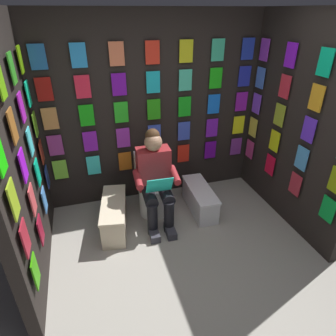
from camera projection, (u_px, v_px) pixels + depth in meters
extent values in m
plane|color=#9E998E|center=(205.00, 296.00, 2.76)|extent=(30.00, 30.00, 0.00)
cube|color=black|center=(152.00, 112.00, 3.80)|extent=(2.96, 0.10, 2.42)
cube|color=#7AD333|center=(60.00, 170.00, 3.71)|extent=(0.17, 0.01, 0.26)
cube|color=#36DFD8|center=(94.00, 165.00, 3.82)|extent=(0.17, 0.01, 0.26)
cube|color=#B75813|center=(125.00, 161.00, 3.92)|extent=(0.17, 0.01, 0.26)
cube|color=#28A46E|center=(155.00, 157.00, 4.03)|extent=(0.17, 0.01, 0.26)
cube|color=red|center=(183.00, 153.00, 4.13)|extent=(0.17, 0.01, 0.26)
cube|color=#620CA0|center=(210.00, 150.00, 4.24)|extent=(0.17, 0.01, 0.26)
cube|color=#773293|center=(236.00, 146.00, 4.34)|extent=(0.17, 0.01, 0.26)
cube|color=#8F3085|center=(55.00, 145.00, 3.55)|extent=(0.17, 0.01, 0.26)
cube|color=purple|center=(90.00, 142.00, 3.66)|extent=(0.17, 0.01, 0.26)
cube|color=purple|center=(123.00, 138.00, 3.76)|extent=(0.17, 0.01, 0.26)
cube|color=blue|center=(154.00, 134.00, 3.87)|extent=(0.17, 0.01, 0.26)
cube|color=blue|center=(184.00, 131.00, 3.97)|extent=(0.17, 0.01, 0.26)
cube|color=purple|center=(212.00, 128.00, 4.08)|extent=(0.17, 0.01, 0.26)
cube|color=yellow|center=(239.00, 125.00, 4.18)|extent=(0.17, 0.01, 0.26)
cube|color=#CC8144|center=(50.00, 119.00, 3.39)|extent=(0.17, 0.01, 0.26)
cube|color=#13AB11|center=(87.00, 115.00, 3.49)|extent=(0.17, 0.01, 0.26)
cube|color=green|center=(121.00, 112.00, 3.60)|extent=(0.17, 0.01, 0.26)
cube|color=#21A111|center=(154.00, 109.00, 3.70)|extent=(0.17, 0.01, 0.26)
cube|color=#12A919|center=(185.00, 107.00, 3.81)|extent=(0.17, 0.01, 0.26)
cube|color=blue|center=(214.00, 104.00, 3.91)|extent=(0.17, 0.01, 0.26)
cube|color=purple|center=(241.00, 102.00, 4.02)|extent=(0.17, 0.01, 0.26)
cube|color=#9D110E|center=(44.00, 89.00, 3.23)|extent=(0.17, 0.01, 0.26)
cube|color=#ED203D|center=(83.00, 87.00, 3.33)|extent=(0.17, 0.01, 0.26)
cube|color=#6B0EA9|center=(119.00, 85.00, 3.44)|extent=(0.17, 0.01, 0.26)
cube|color=#16B4C9|center=(153.00, 82.00, 3.54)|extent=(0.17, 0.01, 0.26)
cube|color=#3FC8A1|center=(185.00, 80.00, 3.65)|extent=(0.17, 0.01, 0.26)
cube|color=#1ABB17|center=(216.00, 78.00, 3.75)|extent=(0.17, 0.01, 0.26)
cube|color=#212AA7|center=(244.00, 76.00, 3.86)|extent=(0.17, 0.01, 0.26)
cube|color=#1F59A8|center=(38.00, 57.00, 3.07)|extent=(0.17, 0.01, 0.26)
cube|color=#278FE1|center=(78.00, 55.00, 3.17)|extent=(0.17, 0.01, 0.26)
cube|color=#E3714A|center=(117.00, 54.00, 3.27)|extent=(0.17, 0.01, 0.26)
cube|color=red|center=(152.00, 53.00, 3.38)|extent=(0.17, 0.01, 0.26)
cube|color=#CBCB1A|center=(186.00, 51.00, 3.48)|extent=(0.17, 0.01, 0.26)
cube|color=#35B98A|center=(218.00, 50.00, 3.59)|extent=(0.17, 0.01, 0.26)
cube|color=#1F36A8|center=(248.00, 49.00, 3.69)|extent=(0.17, 0.01, 0.26)
cube|color=black|center=(298.00, 126.00, 3.34)|extent=(0.10, 1.88, 2.42)
cube|color=#BF3879|center=(250.00, 149.00, 4.26)|extent=(0.01, 0.17, 0.26)
cube|color=red|center=(270.00, 165.00, 3.83)|extent=(0.01, 0.17, 0.26)
cube|color=#AD2838|center=(295.00, 184.00, 3.41)|extent=(0.01, 0.17, 0.26)
cube|color=#0C9936|center=(328.00, 209.00, 2.98)|extent=(0.01, 0.17, 0.26)
cube|color=gold|center=(253.00, 127.00, 4.10)|extent=(0.01, 0.17, 0.26)
cube|color=yellow|center=(274.00, 141.00, 3.67)|extent=(0.01, 0.17, 0.26)
cube|color=#4493D5|center=(302.00, 158.00, 3.24)|extent=(0.01, 0.17, 0.26)
cube|color=#7943E3|center=(256.00, 104.00, 3.94)|extent=(0.01, 0.17, 0.26)
cube|color=#95A927|center=(279.00, 115.00, 3.51)|extent=(0.01, 0.17, 0.26)
cube|color=#582CD6|center=(309.00, 130.00, 3.08)|extent=(0.01, 0.17, 0.26)
cube|color=#446FD3|center=(260.00, 78.00, 3.77)|extent=(0.01, 0.17, 0.26)
cube|color=red|center=(285.00, 87.00, 3.35)|extent=(0.01, 0.17, 0.26)
cube|color=orange|center=(316.00, 98.00, 2.92)|extent=(0.01, 0.17, 0.26)
cube|color=purple|center=(264.00, 50.00, 3.61)|extent=(0.01, 0.17, 0.26)
cube|color=#8317DE|center=(291.00, 55.00, 3.18)|extent=(0.01, 0.17, 0.26)
cube|color=#0BB67E|center=(325.00, 62.00, 2.76)|extent=(0.01, 0.17, 0.26)
cube|color=black|center=(18.00, 159.00, 2.60)|extent=(0.10, 1.88, 2.42)
cube|color=#34A20B|center=(36.00, 271.00, 2.27)|extent=(0.01, 0.17, 0.26)
cube|color=maroon|center=(41.00, 230.00, 2.70)|extent=(0.01, 0.17, 0.26)
cube|color=#4F96EC|center=(45.00, 200.00, 3.13)|extent=(0.01, 0.17, 0.26)
cube|color=#283EA1|center=(47.00, 177.00, 3.56)|extent=(0.01, 0.17, 0.26)
cube|color=#AC1E2E|center=(25.00, 238.00, 2.11)|extent=(0.01, 0.17, 0.26)
cube|color=#E74E54|center=(33.00, 200.00, 2.54)|extent=(0.01, 0.17, 0.26)
cube|color=#0AC391|center=(38.00, 172.00, 2.97)|extent=(0.01, 0.17, 0.26)
cube|color=#AD3722|center=(42.00, 152.00, 3.39)|extent=(0.01, 0.17, 0.26)
cube|color=#97BC22|center=(13.00, 200.00, 1.95)|extent=(0.01, 0.17, 0.26)
cube|color=#A517F1|center=(23.00, 165.00, 2.38)|extent=(0.01, 0.17, 0.26)
cube|color=#47E1EE|center=(30.00, 142.00, 2.80)|extent=(0.01, 0.17, 0.26)
cube|color=#6ECA28|center=(35.00, 124.00, 3.23)|extent=(0.01, 0.17, 0.26)
cube|color=#9D5C24|center=(13.00, 126.00, 2.21)|extent=(0.01, 0.17, 0.26)
cube|color=#B11DC4|center=(22.00, 107.00, 2.64)|extent=(0.01, 0.17, 0.26)
cube|color=#0FEAA3|center=(28.00, 94.00, 3.07)|extent=(0.01, 0.17, 0.26)
cube|color=#5EAC11|center=(0.00, 80.00, 2.05)|extent=(0.01, 0.17, 0.26)
cube|color=green|center=(12.00, 68.00, 2.48)|extent=(0.01, 0.17, 0.26)
cube|color=#62A40A|center=(20.00, 60.00, 2.91)|extent=(0.01, 0.17, 0.26)
cylinder|color=white|center=(154.00, 200.00, 3.81)|extent=(0.38, 0.38, 0.40)
cylinder|color=white|center=(153.00, 186.00, 3.71)|extent=(0.41, 0.41, 0.02)
cube|color=white|center=(149.00, 165.00, 3.85)|extent=(0.39, 0.20, 0.36)
cylinder|color=white|center=(150.00, 168.00, 3.77)|extent=(0.39, 0.09, 0.39)
cube|color=maroon|center=(153.00, 168.00, 3.55)|extent=(0.41, 0.24, 0.52)
sphere|color=tan|center=(153.00, 142.00, 3.36)|extent=(0.21, 0.21, 0.21)
sphere|color=#472D19|center=(153.00, 136.00, 3.35)|extent=(0.17, 0.17, 0.17)
cylinder|color=black|center=(165.00, 193.00, 3.52)|extent=(0.17, 0.41, 0.15)
cylinder|color=black|center=(149.00, 195.00, 3.48)|extent=(0.17, 0.41, 0.15)
cylinder|color=black|center=(169.00, 217.00, 3.48)|extent=(0.12, 0.12, 0.42)
cylinder|color=black|center=(153.00, 219.00, 3.43)|extent=(0.12, 0.12, 0.42)
cube|color=#33333D|center=(170.00, 231.00, 3.50)|extent=(0.12, 0.26, 0.09)
cube|color=#33333D|center=(154.00, 233.00, 3.46)|extent=(0.12, 0.26, 0.09)
cylinder|color=maroon|center=(175.00, 175.00, 3.46)|extent=(0.10, 0.31, 0.13)
cylinder|color=maroon|center=(138.00, 180.00, 3.36)|extent=(0.10, 0.31, 0.13)
cube|color=#24DFC6|center=(160.00, 185.00, 3.28)|extent=(0.31, 0.14, 0.23)
cube|color=silver|center=(200.00, 200.00, 3.88)|extent=(0.29, 0.74, 0.30)
cube|color=white|center=(200.00, 189.00, 3.80)|extent=(0.31, 0.77, 0.03)
cube|color=beige|center=(114.00, 216.00, 3.54)|extent=(0.39, 0.81, 0.34)
cube|color=beige|center=(113.00, 204.00, 3.45)|extent=(0.41, 0.84, 0.03)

